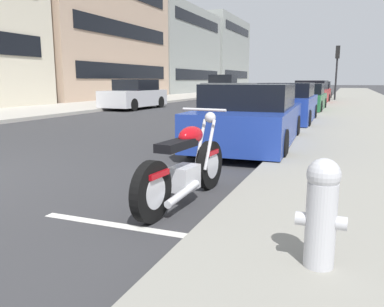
% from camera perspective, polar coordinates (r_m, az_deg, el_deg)
% --- Properties ---
extents(sidewalk_near_curb, '(120.00, 4.40, 0.14)m').
position_cam_1_polar(sidewalk_near_curb, '(15.41, 25.05, 4.36)').
color(sidewalk_near_curb, gray).
rests_on(sidewalk_near_curb, ground).
extents(sidewalk_far_curb, '(120.00, 5.00, 0.14)m').
position_cam_1_polar(sidewalk_far_curb, '(20.50, -20.06, 6.03)').
color(sidewalk_far_curb, '#ADA89E').
rests_on(sidewalk_far_curb, ground).
extents(parking_stall_stripe, '(0.12, 2.20, 0.01)m').
position_cam_1_polar(parking_stall_stripe, '(4.12, -8.49, -10.67)').
color(parking_stall_stripe, silver).
rests_on(parking_stall_stripe, ground).
extents(parked_motorcycle, '(2.15, 0.62, 1.13)m').
position_cam_1_polar(parked_motorcycle, '(4.78, -0.98, -2.12)').
color(parked_motorcycle, black).
rests_on(parked_motorcycle, ground).
extents(parked_car_far_down_curb, '(4.53, 2.08, 1.41)m').
position_cam_1_polar(parked_car_far_down_curb, '(8.85, 8.52, 5.16)').
color(parked_car_far_down_curb, navy).
rests_on(parked_car_far_down_curb, ground).
extents(parked_car_near_corner, '(4.15, 1.84, 1.41)m').
position_cam_1_polar(parked_car_near_corner, '(13.75, 13.67, 6.95)').
color(parked_car_near_corner, navy).
rests_on(parked_car_near_corner, ground).
extents(parked_car_at_intersection, '(4.13, 1.90, 1.34)m').
position_cam_1_polar(parked_car_at_intersection, '(19.53, 16.07, 7.70)').
color(parked_car_at_intersection, '#236638').
rests_on(parked_car_at_intersection, ground).
extents(parked_car_across_street, '(4.46, 2.08, 1.48)m').
position_cam_1_polar(parked_car_across_street, '(25.67, 17.09, 8.43)').
color(parked_car_across_street, '#AD1919').
rests_on(parked_car_across_street, ground).
extents(parked_car_behind_motorcycle, '(4.26, 1.84, 1.41)m').
position_cam_1_polar(parked_car_behind_motorcycle, '(31.13, 17.96, 8.62)').
color(parked_car_behind_motorcycle, black).
rests_on(parked_car_behind_motorcycle, ground).
extents(crossing_truck, '(1.99, 5.37, 1.96)m').
position_cam_1_polar(crossing_truck, '(33.83, 5.80, 9.63)').
color(crossing_truck, '#4C5156').
rests_on(crossing_truck, ground).
extents(car_opposite_curb, '(4.28, 1.90, 1.54)m').
position_cam_1_polar(car_opposite_curb, '(21.03, -8.37, 8.44)').
color(car_opposite_curb, silver).
rests_on(car_opposite_curb, ground).
extents(fire_hydrant, '(0.24, 0.36, 0.81)m').
position_cam_1_polar(fire_hydrant, '(3.00, 18.40, -7.85)').
color(fire_hydrant, '#B7B7BC').
rests_on(fire_hydrant, sidewalk_near_curb).
extents(traffic_signal_near_corner, '(0.36, 0.28, 3.68)m').
position_cam_1_polar(traffic_signal_near_corner, '(29.43, 20.45, 12.57)').
color(traffic_signal_near_corner, black).
rests_on(traffic_signal_near_corner, sidewalk_near_curb).
extents(townhouse_near_left, '(14.94, 9.36, 9.79)m').
position_cam_1_polar(townhouse_near_left, '(33.84, -16.55, 16.01)').
color(townhouse_near_left, tan).
rests_on(townhouse_near_left, ground).
extents(townhouse_mid_block, '(15.68, 10.33, 9.45)m').
position_cam_1_polar(townhouse_mid_block, '(47.40, -4.96, 14.53)').
color(townhouse_mid_block, '#939993').
rests_on(townhouse_mid_block, ground).
extents(townhouse_behind_pole, '(15.19, 8.45, 10.69)m').
position_cam_1_polar(townhouse_behind_pole, '(62.36, 2.82, 14.19)').
color(townhouse_behind_pole, '#939993').
rests_on(townhouse_behind_pole, ground).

